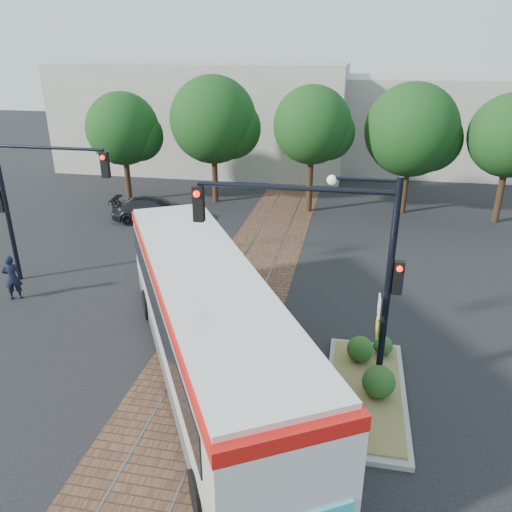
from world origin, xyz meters
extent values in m
plane|color=black|center=(0.00, 0.00, 0.00)|extent=(120.00, 120.00, 0.00)
cube|color=brown|center=(0.00, 4.00, 0.01)|extent=(3.60, 40.00, 0.01)
cube|color=slate|center=(-0.75, 4.00, 0.01)|extent=(0.06, 40.00, 0.01)
cube|color=slate|center=(0.75, 4.00, 0.01)|extent=(0.06, 40.00, 0.01)
cylinder|color=#382314|center=(-10.00, 16.00, 1.43)|extent=(0.36, 0.36, 2.86)
sphere|color=black|center=(-10.00, 16.00, 4.51)|extent=(4.40, 4.40, 4.40)
cylinder|color=#382314|center=(-4.50, 16.80, 1.56)|extent=(0.36, 0.36, 3.12)
sphere|color=black|center=(-4.50, 16.80, 5.07)|extent=(5.20, 5.20, 5.20)
cylinder|color=#382314|center=(1.50, 16.00, 1.69)|extent=(0.36, 0.36, 3.39)
sphere|color=black|center=(1.50, 16.00, 5.04)|extent=(4.40, 4.40, 4.40)
cylinder|color=#382314|center=(7.00, 16.80, 1.43)|extent=(0.36, 0.36, 2.86)
sphere|color=black|center=(7.00, 16.80, 4.81)|extent=(5.20, 5.20, 5.20)
cylinder|color=#382314|center=(12.00, 16.00, 1.56)|extent=(0.36, 0.36, 3.12)
sphere|color=black|center=(12.00, 16.00, 4.77)|extent=(4.40, 4.40, 4.40)
cube|color=#ADA899|center=(-8.00, 28.00, 4.00)|extent=(22.00, 12.00, 8.00)
cube|color=#ADA899|center=(12.00, 30.00, 3.50)|extent=(18.00, 10.00, 7.00)
cube|color=#434345|center=(0.24, -0.96, 0.59)|extent=(8.69, 12.53, 0.75)
cube|color=silver|center=(0.24, -0.96, 1.99)|extent=(8.71, 12.54, 2.04)
cube|color=black|center=(0.09, -0.68, 2.31)|extent=(8.13, 11.45, 0.97)
cube|color=red|center=(0.24, -0.96, 3.17)|extent=(8.74, 12.56, 0.32)
cube|color=silver|center=(0.24, -0.96, 3.38)|extent=(8.42, 12.13, 0.15)
cube|color=black|center=(3.34, -6.42, 2.42)|extent=(1.56, 0.96, 0.97)
cube|color=orange|center=(1.99, -1.20, 1.34)|extent=(2.44, 4.23, 1.18)
cylinder|color=black|center=(1.45, -5.58, 0.54)|extent=(0.86, 1.12, 1.07)
cylinder|color=black|center=(3.59, -4.36, 0.54)|extent=(0.86, 1.12, 1.07)
cylinder|color=black|center=(-2.84, 1.98, 0.54)|extent=(0.86, 1.12, 1.07)
cylinder|color=black|center=(-0.69, 3.20, 0.54)|extent=(0.86, 1.12, 1.07)
cube|color=gray|center=(4.80, -1.00, 0.07)|extent=(2.20, 5.20, 0.15)
cube|color=olive|center=(4.80, -1.00, 0.19)|extent=(1.90, 4.80, 0.08)
sphere|color=#1E4719|center=(4.40, -2.60, 0.58)|extent=(0.70, 0.70, 0.70)
sphere|color=#1E4719|center=(5.10, -1.20, 0.68)|extent=(0.90, 0.90, 0.90)
sphere|color=#1E4719|center=(4.60, 0.40, 0.63)|extent=(0.80, 0.80, 0.80)
sphere|color=#1E4719|center=(5.30, 0.90, 0.53)|extent=(0.60, 0.60, 0.60)
cylinder|color=black|center=(5.10, -0.80, 3.21)|extent=(0.18, 0.18, 6.00)
cylinder|color=black|center=(2.60, -0.80, 5.81)|extent=(5.00, 0.12, 0.12)
cube|color=black|center=(0.10, -0.80, 5.26)|extent=(0.28, 0.22, 0.95)
sphere|color=#FF190C|center=(0.10, -0.94, 5.56)|extent=(0.18, 0.18, 0.18)
cube|color=black|center=(5.32, -0.80, 3.61)|extent=(0.26, 0.20, 0.90)
sphere|color=#FF190C|center=(5.32, -0.93, 3.92)|extent=(0.16, 0.16, 0.16)
cube|color=white|center=(4.92, -0.92, 2.81)|extent=(0.04, 0.45, 0.55)
cube|color=yellow|center=(4.92, -0.92, 2.17)|extent=(0.04, 0.45, 0.45)
cylinder|color=black|center=(4.30, -0.80, 6.12)|extent=(1.60, 0.08, 0.08)
sphere|color=silver|center=(3.50, -0.80, 6.06)|extent=(0.24, 0.24, 0.24)
cylinder|color=black|center=(-9.50, 4.00, 3.00)|extent=(0.18, 0.18, 6.00)
cylinder|color=black|center=(-7.25, 4.00, 5.60)|extent=(4.50, 0.12, 0.12)
cube|color=black|center=(-5.00, 4.00, 5.05)|extent=(0.28, 0.22, 0.95)
sphere|color=#FF190C|center=(-5.00, 3.86, 5.35)|extent=(0.18, 0.18, 0.18)
cube|color=black|center=(-9.72, 4.00, 3.40)|extent=(0.26, 0.20, 0.90)
imported|color=black|center=(-8.55, 2.36, 0.90)|extent=(0.78, 0.68, 1.80)
imported|color=black|center=(-6.77, 12.35, 0.69)|extent=(4.96, 2.59, 1.37)
camera|label=1|loc=(4.02, -12.79, 9.00)|focal=35.00mm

